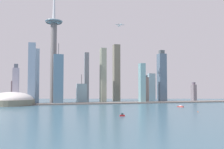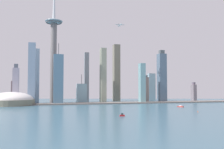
{
  "view_description": "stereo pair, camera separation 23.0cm",
  "coord_description": "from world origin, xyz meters",
  "px_view_note": "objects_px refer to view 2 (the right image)",
  "views": [
    {
      "loc": [
        -210.71,
        -132.38,
        41.38
      ],
      "look_at": [
        -23.94,
        547.98,
        78.71
      ],
      "focal_mm": 41.24,
      "sensor_mm": 36.0,
      "label": 1
    },
    {
      "loc": [
        -210.49,
        -132.45,
        41.38
      ],
      "look_at": [
        -23.94,
        547.98,
        78.71
      ],
      "focal_mm": 41.24,
      "sensor_mm": 36.0,
      "label": 2
    }
  ],
  "objects_px": {
    "airplane": "(120,25)",
    "skyscraper_1": "(15,92)",
    "skyscraper_4": "(81,93)",
    "skyscraper_10": "(103,75)",
    "boat_0": "(122,115)",
    "boat_1": "(181,106)",
    "skyscraper_0": "(162,77)",
    "skyscraper_2": "(16,85)",
    "skyscraper_9": "(32,74)",
    "skyscraper_7": "(86,77)",
    "skyscraper_6": "(152,87)",
    "skyscraper_11": "(58,79)",
    "skyscraper_12": "(194,92)",
    "stadium_dome": "(11,100)",
    "skyscraper_13": "(34,76)",
    "channel_buoy_0": "(198,111)",
    "skyscraper_5": "(142,83)",
    "skyscraper_3": "(116,73)",
    "observation_tower": "(54,45)",
    "skyscraper_8": "(146,89)"
  },
  "relations": [
    {
      "from": "airplane",
      "to": "skyscraper_1",
      "type": "bearing_deg",
      "value": -109.34
    },
    {
      "from": "skyscraper_4",
      "to": "skyscraper_10",
      "type": "bearing_deg",
      "value": -9.97
    },
    {
      "from": "skyscraper_4",
      "to": "skyscraper_10",
      "type": "relative_size",
      "value": 0.51
    },
    {
      "from": "boat_0",
      "to": "boat_1",
      "type": "relative_size",
      "value": 0.52
    },
    {
      "from": "skyscraper_0",
      "to": "airplane",
      "type": "relative_size",
      "value": 5.69
    },
    {
      "from": "skyscraper_10",
      "to": "boat_1",
      "type": "xyz_separation_m",
      "value": [
        124.71,
        -209.59,
        -76.49
      ]
    },
    {
      "from": "skyscraper_2",
      "to": "skyscraper_9",
      "type": "xyz_separation_m",
      "value": [
        40.31,
        -30.32,
        28.86
      ]
    },
    {
      "from": "skyscraper_7",
      "to": "airplane",
      "type": "xyz_separation_m",
      "value": [
        75.12,
        -98.9,
        140.14
      ]
    },
    {
      "from": "skyscraper_6",
      "to": "skyscraper_10",
      "type": "height_order",
      "value": "skyscraper_10"
    },
    {
      "from": "skyscraper_11",
      "to": "skyscraper_12",
      "type": "xyz_separation_m",
      "value": [
        436.43,
        64.77,
        -35.92
      ]
    },
    {
      "from": "skyscraper_7",
      "to": "stadium_dome",
      "type": "bearing_deg",
      "value": -153.48
    },
    {
      "from": "skyscraper_13",
      "to": "airplane",
      "type": "xyz_separation_m",
      "value": [
        224.66,
        -52.85,
        140.7
      ]
    },
    {
      "from": "boat_0",
      "to": "channel_buoy_0",
      "type": "distance_m",
      "value": 148.83
    },
    {
      "from": "skyscraper_10",
      "to": "boat_1",
      "type": "distance_m",
      "value": 255.6
    },
    {
      "from": "skyscraper_5",
      "to": "skyscraper_12",
      "type": "relative_size",
      "value": 1.84
    },
    {
      "from": "skyscraper_2",
      "to": "skyscraper_12",
      "type": "relative_size",
      "value": 1.73
    },
    {
      "from": "skyscraper_13",
      "to": "boat_1",
      "type": "distance_m",
      "value": 386.11
    },
    {
      "from": "boat_1",
      "to": "airplane",
      "type": "xyz_separation_m",
      "value": [
        -89.27,
        160.0,
        213.01
      ]
    },
    {
      "from": "skyscraper_4",
      "to": "boat_0",
      "type": "bearing_deg",
      "value": -89.11
    },
    {
      "from": "skyscraper_2",
      "to": "skyscraper_5",
      "type": "bearing_deg",
      "value": -6.11
    },
    {
      "from": "skyscraper_3",
      "to": "skyscraper_9",
      "type": "xyz_separation_m",
      "value": [
        -251.79,
        -98.92,
        -11.65
      ]
    },
    {
      "from": "skyscraper_3",
      "to": "skyscraper_13",
      "type": "height_order",
      "value": "skyscraper_3"
    },
    {
      "from": "skyscraper_1",
      "to": "skyscraper_2",
      "type": "relative_size",
      "value": 0.59
    },
    {
      "from": "skyscraper_6",
      "to": "skyscraper_4",
      "type": "bearing_deg",
      "value": -167.5
    },
    {
      "from": "airplane",
      "to": "skyscraper_13",
      "type": "bearing_deg",
      "value": -101.79
    },
    {
      "from": "skyscraper_12",
      "to": "skyscraper_1",
      "type": "bearing_deg",
      "value": 176.43
    },
    {
      "from": "skyscraper_13",
      "to": "boat_0",
      "type": "height_order",
      "value": "skyscraper_13"
    },
    {
      "from": "skyscraper_4",
      "to": "airplane",
      "type": "relative_size",
      "value": 2.99
    },
    {
      "from": "skyscraper_0",
      "to": "skyscraper_3",
      "type": "relative_size",
      "value": 0.85
    },
    {
      "from": "skyscraper_5",
      "to": "boat_1",
      "type": "relative_size",
      "value": 7.68
    },
    {
      "from": "observation_tower",
      "to": "stadium_dome",
      "type": "distance_m",
      "value": 182.18
    },
    {
      "from": "skyscraper_4",
      "to": "skyscraper_9",
      "type": "xyz_separation_m",
      "value": [
        -133.5,
        -47.46,
        50.78
      ]
    },
    {
      "from": "skyscraper_6",
      "to": "skyscraper_1",
      "type": "bearing_deg",
      "value": -178.91
    },
    {
      "from": "airplane",
      "to": "skyscraper_6",
      "type": "bearing_deg",
      "value": 129.81
    },
    {
      "from": "skyscraper_10",
      "to": "skyscraper_5",
      "type": "bearing_deg",
      "value": -22.6
    },
    {
      "from": "stadium_dome",
      "to": "skyscraper_1",
      "type": "distance_m",
      "value": 107.77
    },
    {
      "from": "airplane",
      "to": "skyscraper_8",
      "type": "bearing_deg",
      "value": 123.16
    },
    {
      "from": "airplane",
      "to": "skyscraper_2",
      "type": "bearing_deg",
      "value": -97.62
    },
    {
      "from": "skyscraper_1",
      "to": "channel_buoy_0",
      "type": "distance_m",
      "value": 505.7
    },
    {
      "from": "observation_tower",
      "to": "skyscraper_0",
      "type": "xyz_separation_m",
      "value": [
        309.78,
        -18.87,
        -85.54
      ]
    },
    {
      "from": "stadium_dome",
      "to": "skyscraper_7",
      "type": "relative_size",
      "value": 0.74
    },
    {
      "from": "skyscraper_0",
      "to": "skyscraper_13",
      "type": "xyz_separation_m",
      "value": [
        -359.36,
        32.01,
        0.78
      ]
    },
    {
      "from": "airplane",
      "to": "skyscraper_10",
      "type": "bearing_deg",
      "value": -142.99
    },
    {
      "from": "skyscraper_3",
      "to": "skyscraper_8",
      "type": "xyz_separation_m",
      "value": [
        78.8,
        -49.01,
        -51.01
      ]
    },
    {
      "from": "skyscraper_2",
      "to": "skyscraper_9",
      "type": "distance_m",
      "value": 58.11
    },
    {
      "from": "skyscraper_4",
      "to": "skyscraper_12",
      "type": "bearing_deg",
      "value": 1.66
    },
    {
      "from": "skyscraper_1",
      "to": "skyscraper_7",
      "type": "xyz_separation_m",
      "value": [
        201.69,
        -6.2,
        43.48
      ]
    },
    {
      "from": "skyscraper_3",
      "to": "skyscraper_11",
      "type": "relative_size",
      "value": 1.14
    },
    {
      "from": "skyscraper_12",
      "to": "boat_1",
      "type": "xyz_separation_m",
      "value": [
        -183.31,
        -230.82,
        -26.52
      ]
    },
    {
      "from": "stadium_dome",
      "to": "airplane",
      "type": "xyz_separation_m",
      "value": [
        275.23,
        0.97,
        202.58
      ]
    }
  ]
}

